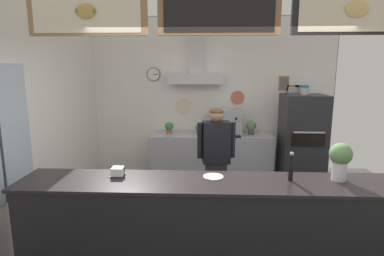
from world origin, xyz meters
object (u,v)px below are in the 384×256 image
condiment_plate (213,177)px  potted_sage (199,128)px  pizza_oven (302,143)px  napkin_holder (118,172)px  potted_basil (251,127)px  shop_worker (216,159)px  espresso_machine (225,122)px  potted_oregano (169,127)px  basil_vase (340,160)px  pepper_grinder (291,166)px

condiment_plate → potted_sage: bearing=94.2°
pizza_oven → napkin_holder: size_ratio=12.43×
potted_basil → condiment_plate: size_ratio=1.25×
shop_worker → condiment_plate: shop_worker is taller
espresso_machine → potted_sage: (-0.47, 0.03, -0.12)m
potted_oregano → basil_vase: 3.37m
pizza_oven → shop_worker: (-1.51, -1.10, 0.02)m
potted_oregano → basil_vase: size_ratio=0.59×
potted_oregano → potted_basil: bearing=-0.8°
potted_sage → pepper_grinder: (0.94, -2.73, 0.17)m
pizza_oven → condiment_plate: 2.90m
espresso_machine → condiment_plate: size_ratio=2.87×
espresso_machine → potted_oregano: size_ratio=2.66×
espresso_machine → potted_basil: 0.48m
pizza_oven → potted_oregano: bearing=172.8°
potted_basil → espresso_machine: bearing=-176.2°
basil_vase → condiment_plate: size_ratio=1.83×
pizza_oven → shop_worker: size_ratio=1.12×
espresso_machine → shop_worker: bearing=-98.6°
pizza_oven → basil_vase: (-0.38, -2.44, 0.43)m
pizza_oven → shop_worker: 1.87m
espresso_machine → pepper_grinder: 2.75m
shop_worker → pepper_grinder: size_ratio=5.58×
potted_oregano → condiment_plate: 2.81m
potted_sage → basil_vase: 3.06m
potted_sage → napkin_holder: bearing=-105.7°
napkin_holder → potted_oregano: bearing=85.7°
pizza_oven → potted_sage: pizza_oven is taller
espresso_machine → napkin_holder: size_ratio=4.02×
shop_worker → potted_oregano: 1.63m
condiment_plate → pepper_grinder: (0.74, -0.05, 0.13)m
potted_sage → pepper_grinder: 2.90m
potted_basil → condiment_plate: bearing=-105.4°
shop_worker → espresso_machine: bearing=-105.9°
condiment_plate → potted_basil: bearing=74.6°
basil_vase → potted_basil: bearing=99.6°
potted_basil → pepper_grinder: 2.74m
basil_vase → napkin_holder: (-2.16, 0.03, -0.16)m
potted_oregano → potted_sage: bearing=-2.7°
espresso_machine → basil_vase: bearing=-70.9°
potted_basil → condiment_plate: (-0.74, -2.69, 0.00)m
napkin_holder → potted_sage: bearing=74.3°
potted_sage → condiment_plate: (0.20, -2.68, 0.04)m
basil_vase → potted_oregano: bearing=125.5°
napkin_holder → potted_basil: bearing=57.8°
pizza_oven → pepper_grinder: pizza_oven is taller
shop_worker → napkin_holder: size_ratio=11.09×
pepper_grinder → potted_basil: bearing=89.9°
condiment_plate → pepper_grinder: pepper_grinder is taller
potted_sage → potted_oregano: 0.55m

